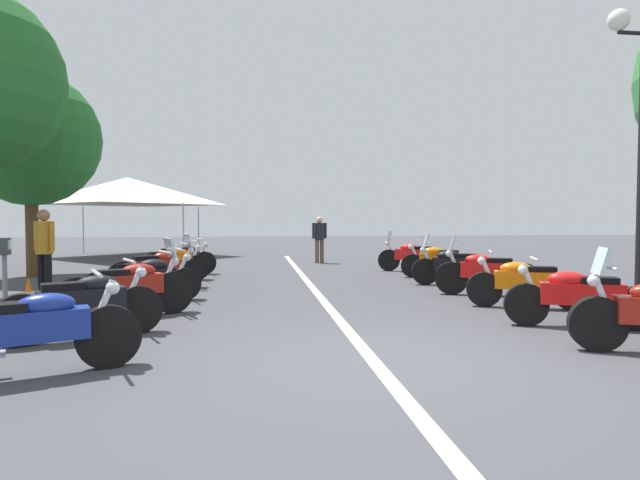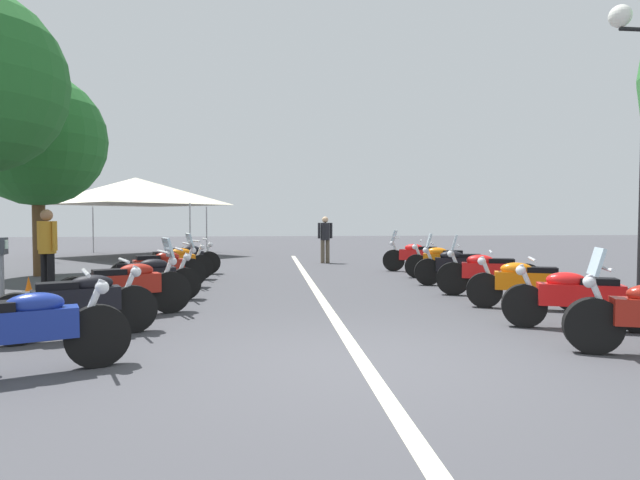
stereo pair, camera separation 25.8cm
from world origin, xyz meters
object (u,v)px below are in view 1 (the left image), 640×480
object	(u,v)px
motorcycle_right_row_2	(525,282)
motorcycle_right_row_5	(439,261)
traffic_cone_0	(29,297)
bystander_1	(319,236)
motorcycle_left_row_3	(144,278)
motorcycle_right_row_4	(455,265)
motorcycle_left_row_1	(84,304)
motorcycle_left_row_5	(171,263)
motorcycle_right_row_6	(414,256)
motorcycle_left_row_2	(129,287)
motorcycle_right_row_3	(486,272)
motorcycle_left_row_4	(158,268)
bystander_0	(44,246)
event_tent	(128,191)
motorcycle_right_row_1	(579,296)
parking_meter	(5,268)
roadside_tree_2	(30,139)
motorcycle_left_row_6	(180,259)
motorcycle_left_row_0	(28,331)

from	to	relation	value
motorcycle_right_row_2	motorcycle_right_row_5	distance (m)	4.52
traffic_cone_0	bystander_1	size ratio (longest dim) A/B	0.38
motorcycle_left_row_3	motorcycle_right_row_4	size ratio (longest dim) A/B	1.00
motorcycle_left_row_1	motorcycle_left_row_5	xyz separation A→B (m)	(6.09, -0.11, -0.00)
motorcycle_left_row_5	motorcycle_right_row_2	xyz separation A→B (m)	(-4.61, -6.65, -0.01)
motorcycle_right_row_6	motorcycle_right_row_4	bearing A→B (deg)	115.39
motorcycle_left_row_3	motorcycle_right_row_6	bearing A→B (deg)	15.75
motorcycle_left_row_2	bystander_1	distance (m)	10.33
motorcycle_left_row_5	motorcycle_right_row_3	xyz separation A→B (m)	(-3.12, -6.63, 0.02)
motorcycle_left_row_4	bystander_0	size ratio (longest dim) A/B	1.13
motorcycle_right_row_2	motorcycle_right_row_3	distance (m)	1.49
event_tent	bystander_0	bearing A→B (deg)	-174.71
motorcycle_right_row_1	motorcycle_right_row_3	world-z (taller)	motorcycle_right_row_3
motorcycle_left_row_2	bystander_0	bearing A→B (deg)	105.93
parking_meter	traffic_cone_0	distance (m)	1.75
motorcycle_right_row_2	roadside_tree_2	world-z (taller)	roadside_tree_2
motorcycle_left_row_5	event_tent	size ratio (longest dim) A/B	0.33
motorcycle_left_row_6	motorcycle_left_row_0	bearing A→B (deg)	-109.77
bystander_1	bystander_0	bearing A→B (deg)	126.11
motorcycle_right_row_1	motorcycle_right_row_5	size ratio (longest dim) A/B	1.02
motorcycle_right_row_2	parking_meter	distance (m)	7.91
motorcycle_left_row_4	event_tent	world-z (taller)	event_tent
motorcycle_left_row_2	bystander_0	world-z (taller)	bystander_0
motorcycle_left_row_2	roadside_tree_2	bearing A→B (deg)	95.95
motorcycle_right_row_2	motorcycle_right_row_6	bearing A→B (deg)	-68.50
motorcycle_left_row_3	parking_meter	size ratio (longest dim) A/B	1.56
motorcycle_left_row_4	motorcycle_right_row_6	world-z (taller)	motorcycle_left_row_4
bystander_0	motorcycle_right_row_6	bearing A→B (deg)	-35.54
motorcycle_left_row_1	motorcycle_right_row_5	distance (m)	9.12
motorcycle_right_row_5	roadside_tree_2	xyz separation A→B (m)	(1.67, 10.57, 3.18)
motorcycle_right_row_6	bystander_1	xyz separation A→B (m)	(3.25, 2.36, 0.47)
motorcycle_left_row_6	traffic_cone_0	bearing A→B (deg)	-124.28
motorcycle_left_row_4	motorcycle_right_row_4	world-z (taller)	motorcycle_left_row_4
roadside_tree_2	motorcycle_left_row_0	bearing A→B (deg)	-158.34
motorcycle_right_row_1	roadside_tree_2	bearing A→B (deg)	-16.58
motorcycle_left_row_0	motorcycle_left_row_5	xyz separation A→B (m)	(7.71, -0.11, -0.01)
motorcycle_left_row_1	bystander_1	world-z (taller)	bystander_1
motorcycle_left_row_2	roadside_tree_2	size ratio (longest dim) A/B	0.36
motorcycle_left_row_3	motorcycle_right_row_4	distance (m)	6.80
motorcycle_left_row_2	motorcycle_left_row_5	world-z (taller)	motorcycle_left_row_2
motorcycle_right_row_1	parking_meter	bearing A→B (deg)	17.50
motorcycle_right_row_2	motorcycle_right_row_3	bearing A→B (deg)	-67.98
motorcycle_right_row_2	bystander_0	bearing A→B (deg)	6.16
motorcycle_left_row_0	motorcycle_right_row_4	size ratio (longest dim) A/B	1.00
motorcycle_right_row_2	motorcycle_right_row_5	world-z (taller)	motorcycle_right_row_5
motorcycle_right_row_6	traffic_cone_0	distance (m)	9.99
motorcycle_left_row_1	bystander_0	distance (m)	4.28
motorcycle_right_row_3	roadside_tree_2	xyz separation A→B (m)	(4.69, 10.43, 3.16)
motorcycle_left_row_6	traffic_cone_0	xyz separation A→B (m)	(-5.64, 1.55, -0.16)
motorcycle_left_row_1	motorcycle_right_row_1	bearing A→B (deg)	-26.48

